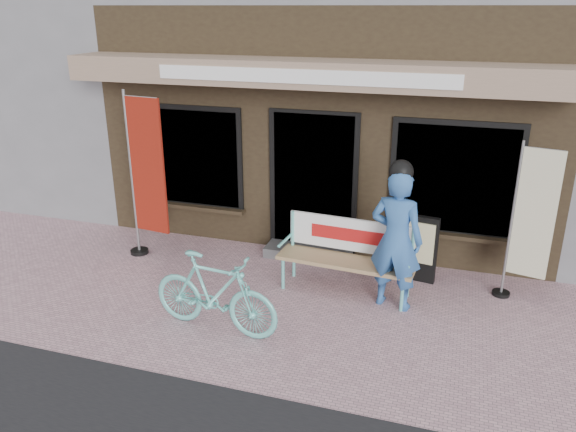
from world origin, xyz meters
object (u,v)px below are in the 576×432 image
(nobori_red, at_px, (145,175))
(person, at_px, (396,237))
(bench, at_px, (348,250))
(menu_stand, at_px, (420,248))
(nobori_cream, at_px, (530,222))
(bicycle, at_px, (215,293))

(nobori_red, bearing_deg, person, 0.96)
(bench, bearing_deg, menu_stand, 36.82)
(bench, distance_m, person, 0.78)
(nobori_red, height_order, menu_stand, nobori_red)
(nobori_red, bearing_deg, nobori_cream, 9.95)
(nobori_cream, bearing_deg, person, -143.23)
(bicycle, relative_size, nobori_cream, 0.77)
(person, height_order, menu_stand, person)
(nobori_cream, xyz_separation_m, menu_stand, (-1.31, 0.15, -0.59))
(bicycle, xyz_separation_m, nobori_cream, (3.45, 1.86, 0.59))
(person, height_order, bicycle, person)
(person, relative_size, nobori_red, 0.77)
(bicycle, distance_m, nobori_red, 2.54)
(menu_stand, bearing_deg, bench, -138.36)
(nobori_red, xyz_separation_m, menu_stand, (3.94, 0.40, -0.80))
(menu_stand, bearing_deg, nobori_cream, 2.49)
(bench, xyz_separation_m, nobori_red, (-3.05, 0.16, 0.72))
(menu_stand, bearing_deg, bicycle, -127.61)
(nobori_cream, bearing_deg, bicycle, -137.78)
(person, relative_size, menu_stand, 2.02)
(bench, bearing_deg, bicycle, -126.57)
(bicycle, xyz_separation_m, nobori_red, (-1.79, 1.61, 0.81))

